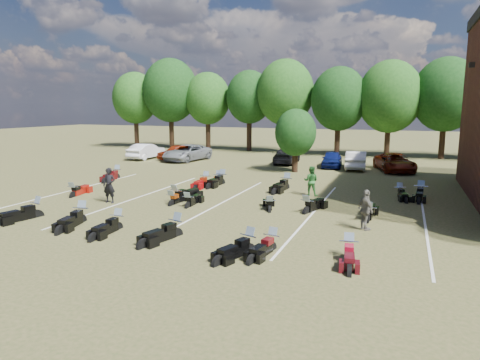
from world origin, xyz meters
The scene contains 35 objects.
ground centered at (0.00, 0.00, 0.00)m, with size 160.00×160.00×0.00m, color brown.
car_0 centered at (-14.59, 19.33, 0.73)m, with size 1.73×4.30×1.47m, color maroon.
car_1 centered at (-17.69, 18.62, 0.75)m, with size 1.58×4.54×1.50m, color silver.
car_2 centered at (-13.23, 18.70, 0.76)m, with size 2.52×5.47×1.52m, color gray.
car_3 centered at (-3.90, 20.11, 0.68)m, with size 1.91×4.70×1.36m, color black.
car_4 centered at (0.28, 19.25, 0.68)m, with size 1.60×3.99×1.36m, color #0B1552.
car_5 centered at (2.30, 18.85, 0.75)m, with size 1.59×4.56×1.50m, color #B6B5B1.
car_6 centered at (5.30, 18.68, 0.70)m, with size 2.33×5.06×1.41m, color #5A1305.
person_black centered at (-8.63, 1.29, 0.94)m, with size 0.69×0.45×1.89m, color black.
person_green centered at (1.04, 7.01, 0.86)m, with size 0.84×0.65×1.72m, color #266628.
person_grey centered at (4.60, 0.92, 0.86)m, with size 1.01×0.42×1.72m, color #605B53.
motorcycle_0 centered at (-7.29, -2.41, 0.00)m, with size 0.77×2.40×1.34m, color black, non-canonical shape.
motorcycle_1 centered at (-9.89, -2.44, 0.00)m, with size 0.77×2.43×1.35m, color black, non-canonical shape.
motorcycle_2 centered at (-5.09, -2.78, 0.00)m, with size 0.71×2.21×1.23m, color black, non-canonical shape.
motorcycle_3 centered at (-2.33, -2.72, 0.00)m, with size 0.76×2.37×1.32m, color black, non-canonical shape.
motorcycle_4 centered at (1.00, -3.44, 0.00)m, with size 0.71×2.23×1.24m, color black, non-canonical shape.
motorcycle_5 centered at (1.71, -2.96, 0.00)m, with size 0.66×2.08×1.16m, color black, non-canonical shape.
motorcycle_6 centered at (4.38, -2.71, 0.00)m, with size 0.67×2.11×1.18m, color #450910, non-canonical shape.
motorcycle_7 centered at (-11.52, 1.74, 0.00)m, with size 0.69×2.16×1.21m, color maroon, non-canonical shape.
motorcycle_8 centered at (-5.23, 1.97, 0.00)m, with size 0.64×2.00×1.12m, color black, non-canonical shape.
motorcycle_9 centered at (-5.29, 2.51, 0.00)m, with size 0.80×2.52×1.41m, color black, non-canonical shape.
motorcycle_10 centered at (-4.20, 1.82, 0.00)m, with size 0.65×2.04×1.14m, color black, non-canonical shape.
motorcycle_11 centered at (1.73, 2.82, 0.00)m, with size 0.73×2.28×1.27m, color black, non-canonical shape.
motorcycle_12 centered at (-0.06, 2.52, 0.00)m, with size 0.64×2.01×1.12m, color black, non-canonical shape.
motorcycle_13 centered at (4.61, 2.33, 0.00)m, with size 0.75×2.35×1.31m, color black, non-canonical shape.
motorcycle_14 centered at (-13.13, 7.86, 0.00)m, with size 0.77×2.43×1.35m, color #43090B, non-canonical shape.
motorcycle_15 centered at (-6.05, 7.74, 0.00)m, with size 0.73×2.30×1.28m, color #960A0C, non-canonical shape.
motorcycle_16 centered at (-5.25, 8.56, 0.00)m, with size 0.78×2.45×1.37m, color black, non-canonical shape.
motorcycle_17 centered at (-5.56, 8.67, 0.00)m, with size 0.69×2.16×1.20m, color black, non-canonical shape.
motorcycle_18 centered at (-0.80, 8.45, 0.00)m, with size 0.80×2.51×1.40m, color black, non-canonical shape.
motorcycle_19 centered at (5.86, 8.45, 0.00)m, with size 0.65×2.04×1.13m, color black, non-canonical shape.
motorcycle_20 centered at (6.95, 8.78, 0.00)m, with size 0.75×2.37×1.32m, color black, non-canonical shape.
tree_line centered at (-1.00, 29.00, 6.31)m, with size 56.00×6.00×9.79m.
young_tree_midfield centered at (-2.00, 15.50, 3.09)m, with size 3.20×3.20×4.70m.
parking_lines centered at (-3.00, 3.00, 0.01)m, with size 20.10×14.00×0.01m.
Camera 1 is at (5.94, -17.08, 5.11)m, focal length 32.00 mm.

